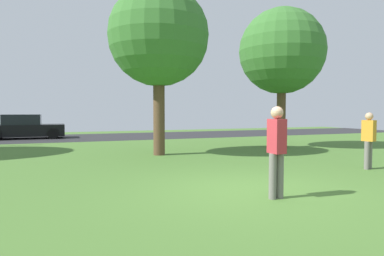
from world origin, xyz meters
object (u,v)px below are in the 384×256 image
Objects in this scene: oak_tree_left at (159,37)px; oak_tree_center at (282,52)px; person_bystander at (277,148)px; person_walking at (369,138)px; parked_car_black at (25,128)px.

oak_tree_left is 5.82m from oak_tree_center.
person_walking is at bearing -68.11° from person_bystander.
oak_tree_left is 7.69m from person_bystander.
oak_tree_left reaches higher than person_bystander.
oak_tree_center is 1.46× the size of parked_car_black.
oak_tree_center is 6.70m from person_walking.
oak_tree_center is (5.80, 0.54, -0.09)m from oak_tree_left.
oak_tree_left reaches higher than person_walking.
person_bystander is 0.41× the size of parked_car_black.
person_bystander is at bearing -87.50° from oak_tree_left.
oak_tree_left reaches higher than oak_tree_center.
oak_tree_left is at bearing -62.12° from parked_car_black.
person_bystander is 4.67m from person_walking.
oak_tree_left is 1.47× the size of parked_car_black.
person_walking is at bearing -56.78° from parked_car_black.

